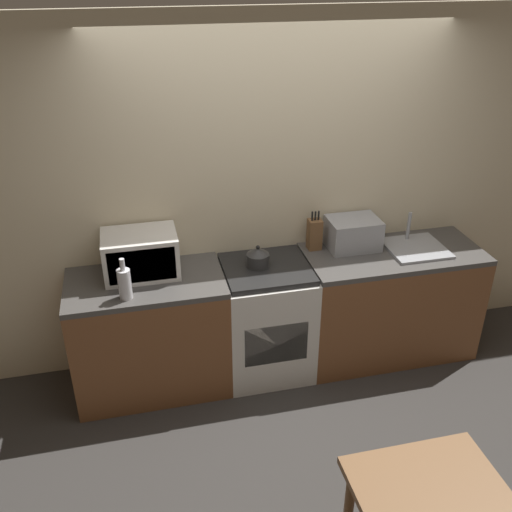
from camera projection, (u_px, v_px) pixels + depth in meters
name	position (u px, v px, depth m)	size (l,w,h in m)	color
ground_plane	(304.00, 416.00, 4.02)	(16.00, 16.00, 0.00)	#33302D
wall_back	(273.00, 196.00, 4.22)	(10.00, 0.06, 2.60)	beige
counter_left_run	(150.00, 334.00, 4.13)	(1.09, 0.62, 0.90)	brown
counter_right_run	(388.00, 302.00, 4.50)	(1.35, 0.62, 0.90)	brown
stove_range	(266.00, 319.00, 4.30)	(0.64, 0.62, 0.90)	silver
kettle	(258.00, 257.00, 4.06)	(0.16, 0.16, 0.16)	#2D2D2D
microwave	(141.00, 254.00, 3.93)	(0.51, 0.36, 0.30)	silver
bottle	(125.00, 283.00, 3.67)	(0.09, 0.09, 0.29)	silver
knife_block	(314.00, 234.00, 4.28)	(0.10, 0.09, 0.31)	brown
toaster_oven	(353.00, 233.00, 4.30)	(0.38, 0.28, 0.23)	#999BA0
sink_basin	(415.00, 247.00, 4.32)	(0.43, 0.42, 0.24)	#999BA0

